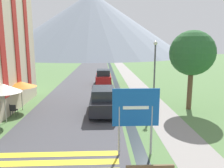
{
  "coord_description": "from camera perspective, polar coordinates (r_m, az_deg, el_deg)",
  "views": [
    {
      "loc": [
        -0.43,
        -4.46,
        4.8
      ],
      "look_at": [
        0.19,
        10.0,
        2.15
      ],
      "focal_mm": 35.0,
      "sensor_mm": 36.0,
      "label": 1
    }
  ],
  "objects": [
    {
      "name": "ground_plane",
      "position": [
        24.93,
        -1.43,
        -0.71
      ],
      "size": [
        160.0,
        160.0,
        0.0
      ],
      "primitive_type": "plane",
      "color": "#517542"
    },
    {
      "name": "road",
      "position": [
        34.85,
        -5.85,
        2.43
      ],
      "size": [
        6.4,
        60.0,
        0.01
      ],
      "color": "#424247",
      "rests_on": "ground_plane"
    },
    {
      "name": "footpath",
      "position": [
        35.02,
        4.17,
        2.49
      ],
      "size": [
        2.2,
        60.0,
        0.01
      ],
      "color": "gray",
      "rests_on": "ground_plane"
    },
    {
      "name": "drainage_channel",
      "position": [
        34.83,
        0.24,
        2.47
      ],
      "size": [
        0.6,
        60.0,
        0.0
      ],
      "color": "black",
      "rests_on": "ground_plane"
    },
    {
      "name": "crosswalk_marking",
      "position": [
        9.81,
        -15.2,
        -19.25
      ],
      "size": [
        5.44,
        1.84,
        0.01
      ],
      "color": "yellow",
      "rests_on": "ground_plane"
    },
    {
      "name": "mountain_distant",
      "position": [
        94.73,
        -5.23,
        15.22
      ],
      "size": [
        76.98,
        76.98,
        25.67
      ],
      "color": "gray",
      "rests_on": "ground_plane"
    },
    {
      "name": "road_sign",
      "position": [
        9.43,
        6.21,
        -7.38
      ],
      "size": [
        2.0,
        0.11,
        2.97
      ],
      "color": "#9E9EA3",
      "rests_on": "ground_plane"
    },
    {
      "name": "parked_car_near",
      "position": [
        15.38,
        -2.29,
        -4.26
      ],
      "size": [
        1.88,
        4.49,
        1.82
      ],
      "color": "black",
      "rests_on": "ground_plane"
    },
    {
      "name": "parked_car_far",
      "position": [
        26.21,
        -2.26,
        1.85
      ],
      "size": [
        1.88,
        3.89,
        1.82
      ],
      "color": "#A31919",
      "rests_on": "ground_plane"
    },
    {
      "name": "cafe_chair_far_left",
      "position": [
        16.04,
        -24.35,
        -6.06
      ],
      "size": [
        0.4,
        0.4,
        0.85
      ],
      "rotation": [
        0.0,
        0.0,
        0.37
      ],
      "color": "#232328",
      "rests_on": "ground_plane"
    },
    {
      "name": "cafe_chair_far_right",
      "position": [
        16.48,
        -25.66,
        -5.74
      ],
      "size": [
        0.4,
        0.4,
        0.85
      ],
      "rotation": [
        0.0,
        0.0,
        0.04
      ],
      "color": "#232328",
      "rests_on": "ground_plane"
    },
    {
      "name": "cafe_umbrella_middle_white",
      "position": [
        14.74,
        -26.51,
        -0.98
      ],
      "size": [
        2.12,
        2.12,
        2.44
      ],
      "color": "#B7B2A8",
      "rests_on": "ground_plane"
    },
    {
      "name": "cafe_umbrella_rear_orange",
      "position": [
        17.11,
        -22.73,
        -0.07
      ],
      "size": [
        2.2,
        2.2,
        2.13
      ],
      "color": "#B7B2A8",
      "rests_on": "ground_plane"
    },
    {
      "name": "streetlamp",
      "position": [
        16.46,
        11.07,
        3.84
      ],
      "size": [
        0.28,
        0.28,
        5.0
      ],
      "color": "#515156",
      "rests_on": "ground_plane"
    },
    {
      "name": "tree_by_path",
      "position": [
        16.83,
        20.2,
        7.52
      ],
      "size": [
        3.24,
        3.24,
        5.79
      ],
      "color": "brown",
      "rests_on": "ground_plane"
    }
  ]
}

